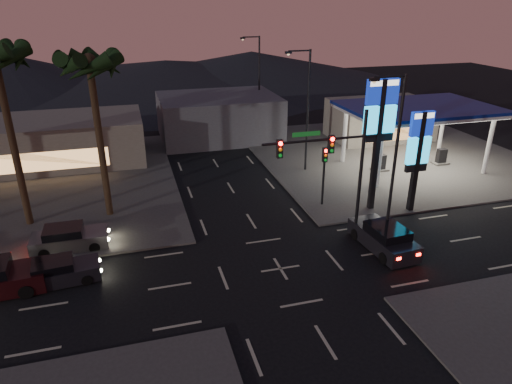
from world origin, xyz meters
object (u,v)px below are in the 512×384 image
object	(u,v)px
gas_station	(418,110)
car_lane_a_front	(59,272)
pylon_sign_tall	(380,120)
pylon_sign_short	(419,147)
car_lane_b_front	(69,239)
suv_station	(384,238)
traffic_signal_mast	(334,161)

from	to	relation	value
gas_station	car_lane_a_front	xyz separation A→B (m)	(-27.43, -10.05, -4.47)
pylon_sign_tall	pylon_sign_short	xyz separation A→B (m)	(2.50, -1.00, -1.74)
pylon_sign_tall	car_lane_a_front	bearing A→B (deg)	-169.89
pylon_sign_tall	car_lane_b_front	distance (m)	20.54
gas_station	pylon_sign_tall	size ratio (longest dim) A/B	1.36
gas_station	car_lane_b_front	bearing A→B (deg)	-166.55
car_lane_b_front	suv_station	size ratio (longest dim) A/B	0.91
car_lane_b_front	suv_station	world-z (taller)	suv_station
gas_station	car_lane_a_front	world-z (taller)	gas_station
pylon_sign_short	car_lane_b_front	world-z (taller)	pylon_sign_short
gas_station	pylon_sign_short	size ratio (longest dim) A/B	1.74
pylon_sign_short	car_lane_b_front	distance (m)	22.60
pylon_sign_tall	suv_station	size ratio (longest dim) A/B	1.85
pylon_sign_tall	car_lane_a_front	xyz separation A→B (m)	(-19.93, -3.55, -5.78)
gas_station	suv_station	size ratio (longest dim) A/B	2.51
pylon_sign_tall	car_lane_b_front	bearing A→B (deg)	-179.97
pylon_sign_tall	suv_station	world-z (taller)	pylon_sign_tall
traffic_signal_mast	pylon_sign_short	bearing A→B (deg)	19.13
pylon_sign_short	traffic_signal_mast	size ratio (longest dim) A/B	0.88
pylon_sign_short	suv_station	xyz separation A→B (m)	(-4.49, -4.11, -3.93)
pylon_sign_short	traffic_signal_mast	distance (m)	7.69
suv_station	pylon_sign_tall	bearing A→B (deg)	68.69
gas_station	traffic_signal_mast	xyz separation A→B (m)	(-12.24, -10.01, 0.15)
car_lane_a_front	suv_station	bearing A→B (deg)	-4.96
pylon_sign_tall	car_lane_a_front	world-z (taller)	pylon_sign_tall
pylon_sign_tall	suv_station	distance (m)	7.89
pylon_sign_tall	gas_station	bearing A→B (deg)	40.91
traffic_signal_mast	car_lane_b_front	bearing A→B (deg)	166.84
gas_station	car_lane_a_front	size ratio (longest dim) A/B	2.93
car_lane_a_front	suv_station	size ratio (longest dim) A/B	0.86
suv_station	traffic_signal_mast	bearing A→B (deg)	149.80
pylon_sign_tall	suv_station	xyz separation A→B (m)	(-1.99, -5.11, -5.66)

